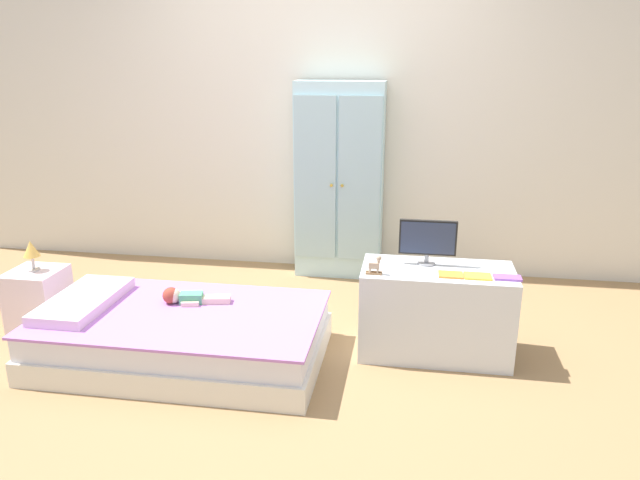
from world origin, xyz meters
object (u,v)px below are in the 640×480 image
Objects in this scene: table_lamp at (31,250)px; rocking_horse_toy at (375,266)px; tv_monitor at (428,239)px; doll at (184,297)px; nightstand at (39,300)px; book_purple at (508,278)px; tv_stand at (436,312)px; book_yellow at (478,276)px; book_orange at (451,275)px; bed at (183,336)px; wardrobe at (339,181)px.

rocking_horse_toy is at bearing -1.83° from table_lamp.
rocking_horse_toy is at bearing -143.86° from tv_monitor.
doll is at bearing -170.04° from tv_monitor.
book_purple reaches higher than nightstand.
book_purple reaches higher than tv_stand.
tv_monitor reaches higher than book_purple.
nightstand is 2.72× the size of book_yellow.
tv_monitor reaches higher than book_yellow.
tv_stand is 6.50× the size of book_orange.
rocking_horse_toy is 0.83× the size of book_orange.
doll is 2.72× the size of book_yellow.
doll is 1.03m from nightstand.
book_yellow reaches higher than bed.
wardrobe is (1.74, 1.29, 0.55)m from nightstand.
tv_stand is at bearing -46.99° from tv_monitor.
bed is at bearing -75.44° from doll.
nightstand is 2.71× the size of book_purple.
tv_monitor is at bearing 159.08° from book_purple.
book_yellow is (0.14, 0.00, 0.00)m from book_orange.
rocking_horse_toy is at bearing 1.99° from doll.
book_orange is (2.52, -0.03, 0.33)m from nightstand.
wardrobe is 1.42m from rocking_horse_toy.
tv_monitor is at bearing 149.01° from book_yellow.
table_lamp is 1.33× the size of book_purple.
bed is 4.05× the size of nightstand.
tv_stand reaches higher than doll.
tv_monitor is at bearing 133.01° from tv_stand.
table_lamp is at bearing 167.43° from bed.
wardrobe is (1.74, 1.29, 0.22)m from table_lamp.
book_yellow is at bearing -0.57° from nightstand.
book_yellow is at bearing 4.22° from rocking_horse_toy.
tv_monitor reaches higher than doll.
doll is 1.45m from tv_monitor.
book_yellow is (2.67, -0.03, 0.33)m from nightstand.
rocking_horse_toy is (2.11, -0.07, 0.37)m from nightstand.
nightstand is at bearing 178.17° from rocking_horse_toy.
tv_monitor is at bearing 128.35° from book_orange.
wardrobe reaches higher than bed.
table_lamp is 0.60× the size of tv_monitor.
rocking_horse_toy reaches higher than nightstand.
wardrobe is 1.75× the size of tv_stand.
tv_stand is 0.42m from tv_monitor.
wardrobe is 10.37× the size of book_yellow.
wardrobe is 1.55m from book_orange.
nightstand is at bearing 179.46° from book_purple.
tv_stand is 0.48m from rocking_horse_toy.
tv_stand is 0.35m from book_yellow.
wardrobe reaches higher than tv_monitor.
table_lamp is (0.00, -0.00, 0.33)m from nightstand.
book_purple is (1.78, 0.21, 0.38)m from bed.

